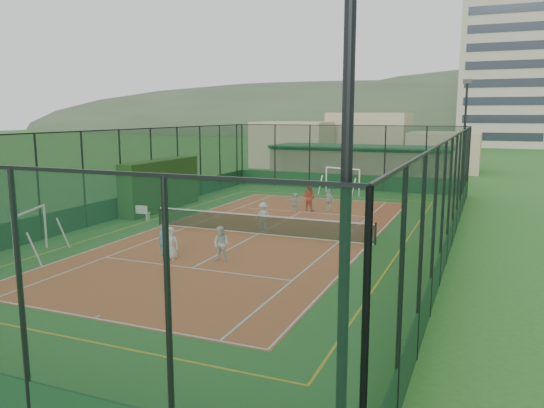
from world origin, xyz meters
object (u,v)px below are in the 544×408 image
Objects in this scene: child_near_mid at (164,240)px; floodlight_se at (345,245)px; child_far_left at (263,216)px; child_far_right at (329,200)px; apartment_tower at (506,62)px; white_bench at (137,212)px; futsal_goal_near at (31,234)px; futsal_goal_far at (342,181)px; child_near_right at (221,244)px; child_near_left at (171,243)px; floodlight_ne at (464,139)px; child_far_back at (295,202)px; coach at (309,197)px; clubhouse at (360,164)px.

floodlight_se is at bearing -43.50° from child_near_mid.
child_far_left reaches higher than child_far_right.
apartment_tower is (3.40, 98.60, 10.88)m from floodlight_se.
child_near_mid is (5.77, -5.99, 0.24)m from white_bench.
futsal_goal_near is 1.00× the size of futsal_goal_far.
floodlight_se is 5.71× the size of child_near_right.
futsal_goal_near is at bearing -171.80° from child_near_left.
child_far_back is at bearing -131.97° from floodlight_ne.
futsal_goal_near is (-15.66, 9.17, -3.16)m from floodlight_se.
futsal_goal_near is 23.03m from futsal_goal_far.
futsal_goal_near is 10.98m from child_far_left.
futsal_goal_near is at bearing -123.09° from floodlight_ne.
apartment_tower is 22.08× the size of child_near_left.
coach is at bearing -49.66° from futsal_goal_near.
child_far_right is at bearing -164.14° from child_far_back.
futsal_goal_far is (8.23, 13.60, 0.53)m from white_bench.
child_near_mid reaches higher than white_bench.
apartment_tower is at bearing 84.27° from child_near_mid.
futsal_goal_far is at bearing -54.72° from child_far_right.
floodlight_se is 7.30× the size of child_far_back.
clubhouse is 13.45× the size of child_far_back.
floodlight_ne is at bearing 33.79° from futsal_goal_far.
futsal_goal_far is at bearing -86.76° from clubhouse.
futsal_goal_near is 8.02m from child_near_right.
child_near_left is (-1.86, -19.99, -0.27)m from futsal_goal_far.
child_near_mid is at bearing 39.13° from child_far_left.
apartment_tower reaches higher than coach.
futsal_goal_far is at bearing -41.36° from futsal_goal_near.
child_near_mid is at bearing -99.13° from apartment_tower.
white_bench is at bearing -102.82° from futsal_goal_far.
futsal_goal_near is 2.64× the size of child_far_back.
floodlight_se is at bearing -56.84° from futsal_goal_far.
futsal_goal_far is 1.75× the size of coach.
child_near_right is at bearing -95.91° from futsal_goal_near.
coach is (-11.67, -75.10, -14.14)m from apartment_tower.
white_bench is 9.03m from child_near_left.
coach is (1.76, 12.55, 0.17)m from child_near_left.
floodlight_ne reaches higher than child_near_right.
child_near_right is at bearing -97.43° from apartment_tower.
clubhouse reaches higher than futsal_goal_far.
clubhouse is (-8.60, 5.40, -2.55)m from floodlight_ne.
clubhouse is 30.27m from futsal_goal_near.
child_near_left is (-1.42, -27.64, -0.89)m from clubhouse.
clubhouse is at bearing 102.56° from floodlight_se.
child_near_left reaches higher than white_bench.
floodlight_ne is 23.41m from child_near_right.
clubhouse reaches higher than child_near_left.
child_near_mid is at bearing -115.94° from floodlight_ne.
coach reaches higher than child_far_back.
child_far_back is (1.58, 11.79, -0.10)m from child_near_mid.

